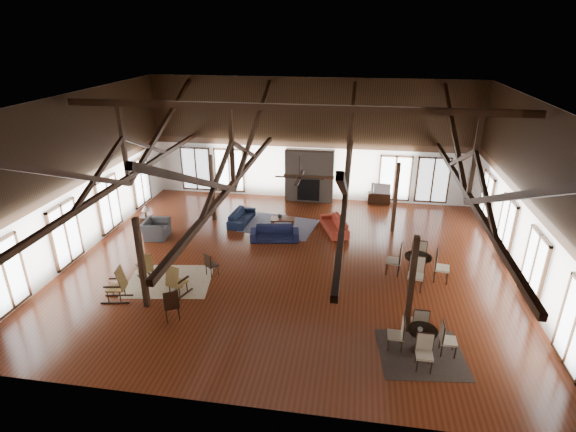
% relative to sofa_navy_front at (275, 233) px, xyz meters
% --- Properties ---
extents(floor, '(16.00, 16.00, 0.00)m').
position_rel_sofa_navy_front_xyz_m(floor, '(0.88, -1.83, -0.29)').
color(floor, '#5F2714').
rests_on(floor, ground).
extents(ceiling, '(16.00, 14.00, 0.02)m').
position_rel_sofa_navy_front_xyz_m(ceiling, '(0.88, -1.83, 5.71)').
color(ceiling, black).
rests_on(ceiling, wall_back).
extents(wall_back, '(16.00, 0.02, 6.00)m').
position_rel_sofa_navy_front_xyz_m(wall_back, '(0.88, 5.17, 2.71)').
color(wall_back, white).
rests_on(wall_back, floor).
extents(wall_front, '(16.00, 0.02, 6.00)m').
position_rel_sofa_navy_front_xyz_m(wall_front, '(0.88, -8.83, 2.71)').
color(wall_front, white).
rests_on(wall_front, floor).
extents(wall_left, '(0.02, 14.00, 6.00)m').
position_rel_sofa_navy_front_xyz_m(wall_left, '(-7.12, -1.83, 2.71)').
color(wall_left, white).
rests_on(wall_left, floor).
extents(wall_right, '(0.02, 14.00, 6.00)m').
position_rel_sofa_navy_front_xyz_m(wall_right, '(8.88, -1.83, 2.71)').
color(wall_right, white).
rests_on(wall_right, floor).
extents(roof_truss, '(15.60, 14.07, 3.14)m').
position_rel_sofa_navy_front_xyz_m(roof_truss, '(0.88, -1.83, 3.74)').
color(roof_truss, black).
rests_on(roof_truss, wall_back).
extents(post_grid, '(8.16, 7.16, 3.05)m').
position_rel_sofa_navy_front_xyz_m(post_grid, '(0.88, -1.83, 1.23)').
color(post_grid, black).
rests_on(post_grid, floor).
extents(fireplace, '(2.50, 0.69, 2.60)m').
position_rel_sofa_navy_front_xyz_m(fireplace, '(0.88, 4.84, 1.00)').
color(fireplace, '#756659').
rests_on(fireplace, floor).
extents(ceiling_fan, '(1.60, 1.60, 0.75)m').
position_rel_sofa_navy_front_xyz_m(ceiling_fan, '(1.38, -2.83, 3.44)').
color(ceiling_fan, black).
rests_on(ceiling_fan, roof_truss).
extents(sofa_navy_front, '(2.10, 1.10, 0.58)m').
position_rel_sofa_navy_front_xyz_m(sofa_navy_front, '(0.00, 0.00, 0.00)').
color(sofa_navy_front, '#141837').
rests_on(sofa_navy_front, floor).
extents(sofa_navy_left, '(1.95, 0.91, 0.55)m').
position_rel_sofa_navy_front_xyz_m(sofa_navy_left, '(-1.80, 1.52, -0.02)').
color(sofa_navy_left, '#121A31').
rests_on(sofa_navy_left, floor).
extents(sofa_orange, '(2.14, 1.40, 0.58)m').
position_rel_sofa_navy_front_xyz_m(sofa_orange, '(2.39, 1.27, 0.00)').
color(sofa_orange, '#A02F1F').
rests_on(sofa_orange, floor).
extents(coffee_table, '(1.11, 0.64, 0.41)m').
position_rel_sofa_navy_front_xyz_m(coffee_table, '(0.11, 1.33, 0.06)').
color(coffee_table, brown).
rests_on(coffee_table, floor).
extents(vase, '(0.26, 0.26, 0.21)m').
position_rel_sofa_navy_front_xyz_m(vase, '(-0.02, 1.40, 0.22)').
color(vase, '#B2B2B2').
rests_on(vase, coffee_table).
extents(armchair, '(1.19, 1.06, 0.73)m').
position_rel_sofa_navy_front_xyz_m(armchair, '(-4.97, -0.51, 0.07)').
color(armchair, '#343336').
rests_on(armchair, floor).
extents(side_table_lamp, '(0.42, 0.42, 1.09)m').
position_rel_sofa_navy_front_xyz_m(side_table_lamp, '(-5.73, 0.25, 0.12)').
color(side_table_lamp, black).
rests_on(side_table_lamp, floor).
extents(rocking_chair_a, '(0.83, 0.82, 0.98)m').
position_rel_sofa_navy_front_xyz_m(rocking_chair_a, '(-3.84, -3.81, 0.17)').
color(rocking_chair_a, olive).
rests_on(rocking_chair_a, floor).
extents(rocking_chair_b, '(0.72, 0.98, 1.13)m').
position_rel_sofa_navy_front_xyz_m(rocking_chair_b, '(-2.43, -4.62, 0.24)').
color(rocking_chair_b, olive).
rests_on(rocking_chair_b, floor).
extents(rocking_chair_c, '(0.98, 0.63, 1.18)m').
position_rel_sofa_navy_front_xyz_m(rocking_chair_c, '(-4.13, -5.13, 0.26)').
color(rocking_chair_c, olive).
rests_on(rocking_chair_c, floor).
extents(side_chair_a, '(0.52, 0.52, 0.88)m').
position_rel_sofa_navy_front_xyz_m(side_chair_a, '(-1.72, -3.21, 0.22)').
color(side_chair_a, black).
rests_on(side_chair_a, floor).
extents(side_chair_b, '(0.60, 0.60, 1.05)m').
position_rel_sofa_navy_front_xyz_m(side_chair_b, '(-2.02, -5.91, 0.32)').
color(side_chair_b, black).
rests_on(side_chair_b, floor).
extents(cafe_table_near, '(1.84, 1.84, 0.96)m').
position_rel_sofa_navy_front_xyz_m(cafe_table_near, '(5.20, -6.18, 0.19)').
color(cafe_table_near, black).
rests_on(cafe_table_near, floor).
extents(cafe_table_far, '(2.22, 2.22, 1.13)m').
position_rel_sofa_navy_front_xyz_m(cafe_table_far, '(5.49, -2.16, 0.28)').
color(cafe_table_far, black).
rests_on(cafe_table_far, floor).
extents(cup_near, '(0.14, 0.14, 0.10)m').
position_rel_sofa_navy_front_xyz_m(cup_near, '(5.12, -6.25, 0.45)').
color(cup_near, '#B2B2B2').
rests_on(cup_near, cafe_table_near).
extents(cup_far, '(0.15, 0.15, 0.09)m').
position_rel_sofa_navy_front_xyz_m(cup_far, '(5.42, -2.19, 0.57)').
color(cup_far, '#B2B2B2').
rests_on(cup_far, cafe_table_far).
extents(tv_console, '(1.08, 0.41, 0.54)m').
position_rel_sofa_navy_front_xyz_m(tv_console, '(4.39, 4.92, -0.02)').
color(tv_console, black).
rests_on(tv_console, floor).
extents(television, '(0.94, 0.24, 0.54)m').
position_rel_sofa_navy_front_xyz_m(television, '(4.44, 4.92, 0.52)').
color(television, '#B2B2B2').
rests_on(television, tv_console).
extents(rug_tan, '(3.14, 2.63, 0.01)m').
position_rel_sofa_navy_front_xyz_m(rug_tan, '(-3.02, -3.79, -0.29)').
color(rug_tan, tan).
rests_on(rug_tan, floor).
extents(rug_navy, '(3.45, 2.82, 0.01)m').
position_rel_sofa_navy_front_xyz_m(rug_navy, '(-0.05, 1.44, -0.29)').
color(rug_navy, '#1C1E4F').
rests_on(rug_navy, floor).
extents(rug_dark, '(2.46, 2.28, 0.01)m').
position_rel_sofa_navy_front_xyz_m(rug_dark, '(5.21, -6.32, -0.29)').
color(rug_dark, black).
rests_on(rug_dark, floor).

